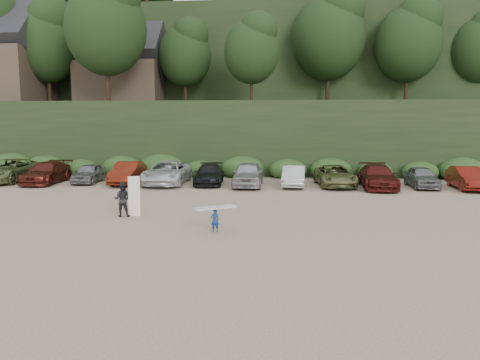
# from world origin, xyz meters

# --- Properties ---
(ground) EXTENTS (120.00, 120.00, 0.00)m
(ground) POSITION_xyz_m (0.00, 0.00, 0.00)
(ground) COLOR tan
(ground) RESTS_ON ground
(hillside_backdrop) EXTENTS (90.00, 41.50, 28.00)m
(hillside_backdrop) POSITION_xyz_m (-0.26, 35.93, 11.22)
(hillside_backdrop) COLOR black
(hillside_backdrop) RESTS_ON ground
(parked_cars) EXTENTS (39.06, 6.25, 1.65)m
(parked_cars) POSITION_xyz_m (-3.55, 9.99, 0.76)
(parked_cars) COLOR silver
(parked_cars) RESTS_ON ground
(child_surfer) EXTENTS (1.74, 1.33, 1.05)m
(child_surfer) POSITION_xyz_m (1.31, -3.38, 0.71)
(child_surfer) COLOR navy
(child_surfer) RESTS_ON ground
(adult_surfer) EXTENTS (1.27, 0.66, 1.92)m
(adult_surfer) POSITION_xyz_m (-3.43, -0.77, 0.83)
(adult_surfer) COLOR black
(adult_surfer) RESTS_ON ground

